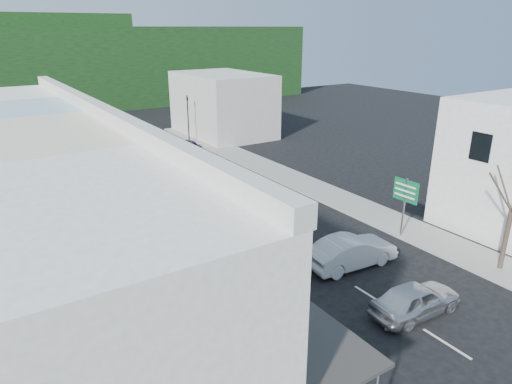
{
  "coord_description": "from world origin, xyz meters",
  "views": [
    {
      "loc": [
        -14.59,
        -16.47,
        11.91
      ],
      "look_at": [
        0.0,
        6.0,
        2.2
      ],
      "focal_mm": 32.0,
      "sensor_mm": 36.0,
      "label": 1
    }
  ],
  "objects_px": {
    "street_tree": "(511,212)",
    "traffic_signal": "(188,119)",
    "car_red": "(213,257)",
    "direction_sign": "(404,209)",
    "pedestrian_left": "(197,274)",
    "bus": "(185,188)",
    "car_silver": "(416,300)",
    "car_white": "(351,254)"
  },
  "relations": [
    {
      "from": "street_tree",
      "to": "traffic_signal",
      "type": "xyz_separation_m",
      "value": [
        -1.63,
        34.17,
        -0.71
      ]
    },
    {
      "from": "car_red",
      "to": "direction_sign",
      "type": "distance_m",
      "value": 11.62
    },
    {
      "from": "pedestrian_left",
      "to": "traffic_signal",
      "type": "bearing_deg",
      "value": -36.16
    },
    {
      "from": "bus",
      "to": "direction_sign",
      "type": "height_order",
      "value": "direction_sign"
    },
    {
      "from": "pedestrian_left",
      "to": "car_silver",
      "type": "bearing_deg",
      "value": -144.55
    },
    {
      "from": "traffic_signal",
      "to": "car_silver",
      "type": "bearing_deg",
      "value": 89.08
    },
    {
      "from": "bus",
      "to": "pedestrian_left",
      "type": "height_order",
      "value": "bus"
    },
    {
      "from": "bus",
      "to": "direction_sign",
      "type": "xyz_separation_m",
      "value": [
        8.84,
        -11.21,
        0.32
      ]
    },
    {
      "from": "pedestrian_left",
      "to": "traffic_signal",
      "type": "height_order",
      "value": "traffic_signal"
    },
    {
      "from": "car_white",
      "to": "car_red",
      "type": "distance_m",
      "value": 7.26
    },
    {
      "from": "car_red",
      "to": "traffic_signal",
      "type": "distance_m",
      "value": 28.12
    },
    {
      "from": "direction_sign",
      "to": "car_silver",
      "type": "bearing_deg",
      "value": -137.42
    },
    {
      "from": "car_white",
      "to": "car_red",
      "type": "relative_size",
      "value": 0.96
    },
    {
      "from": "street_tree",
      "to": "direction_sign",
      "type": "bearing_deg",
      "value": 102.45
    },
    {
      "from": "car_white",
      "to": "pedestrian_left",
      "type": "xyz_separation_m",
      "value": [
        -7.97,
        2.03,
        0.3
      ]
    },
    {
      "from": "direction_sign",
      "to": "street_tree",
      "type": "xyz_separation_m",
      "value": [
        1.21,
        -5.47,
        1.42
      ]
    },
    {
      "from": "bus",
      "to": "pedestrian_left",
      "type": "relative_size",
      "value": 6.82
    },
    {
      "from": "car_red",
      "to": "direction_sign",
      "type": "relative_size",
      "value": 1.23
    },
    {
      "from": "bus",
      "to": "car_red",
      "type": "distance_m",
      "value": 8.77
    },
    {
      "from": "car_red",
      "to": "pedestrian_left",
      "type": "height_order",
      "value": "pedestrian_left"
    },
    {
      "from": "bus",
      "to": "direction_sign",
      "type": "distance_m",
      "value": 14.28
    },
    {
      "from": "car_white",
      "to": "traffic_signal",
      "type": "bearing_deg",
      "value": -4.38
    },
    {
      "from": "pedestrian_left",
      "to": "street_tree",
      "type": "distance_m",
      "value": 15.77
    },
    {
      "from": "car_red",
      "to": "street_tree",
      "type": "bearing_deg",
      "value": -117.23
    },
    {
      "from": "car_silver",
      "to": "car_red",
      "type": "relative_size",
      "value": 0.96
    },
    {
      "from": "car_silver",
      "to": "car_white",
      "type": "height_order",
      "value": "same"
    },
    {
      "from": "bus",
      "to": "street_tree",
      "type": "xyz_separation_m",
      "value": [
        10.05,
        -16.68,
        1.74
      ]
    },
    {
      "from": "street_tree",
      "to": "pedestrian_left",
      "type": "bearing_deg",
      "value": 154.9
    },
    {
      "from": "bus",
      "to": "car_white",
      "type": "bearing_deg",
      "value": -65.62
    },
    {
      "from": "bus",
      "to": "traffic_signal",
      "type": "xyz_separation_m",
      "value": [
        8.43,
        17.5,
        1.03
      ]
    },
    {
      "from": "car_red",
      "to": "pedestrian_left",
      "type": "distance_m",
      "value": 2.4
    },
    {
      "from": "bus",
      "to": "car_silver",
      "type": "distance_m",
      "value": 17.1
    },
    {
      "from": "car_white",
      "to": "street_tree",
      "type": "height_order",
      "value": "street_tree"
    },
    {
      "from": "car_white",
      "to": "street_tree",
      "type": "bearing_deg",
      "value": -122.37
    },
    {
      "from": "car_silver",
      "to": "car_white",
      "type": "relative_size",
      "value": 1.0
    },
    {
      "from": "bus",
      "to": "car_red",
      "type": "relative_size",
      "value": 2.52
    },
    {
      "from": "street_tree",
      "to": "bus",
      "type": "bearing_deg",
      "value": 121.08
    },
    {
      "from": "car_silver",
      "to": "direction_sign",
      "type": "xyz_separation_m",
      "value": [
        5.66,
        5.57,
        1.17
      ]
    },
    {
      "from": "traffic_signal",
      "to": "car_red",
      "type": "bearing_deg",
      "value": 75.15
    },
    {
      "from": "car_red",
      "to": "pedestrian_left",
      "type": "relative_size",
      "value": 2.71
    },
    {
      "from": "car_red",
      "to": "traffic_signal",
      "type": "height_order",
      "value": "traffic_signal"
    },
    {
      "from": "car_red",
      "to": "traffic_signal",
      "type": "xyz_separation_m",
      "value": [
        10.8,
        25.9,
        1.88
      ]
    }
  ]
}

